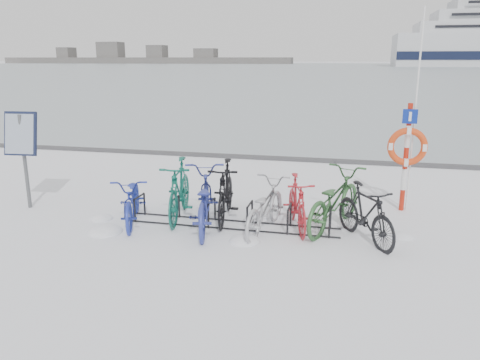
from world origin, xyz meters
The scene contains 16 objects.
ground centered at (0.00, 0.00, 0.00)m, with size 900.00×900.00×0.00m, color white.
ice_sheet centered at (0.00, 155.00, 0.01)m, with size 400.00×298.00×0.02m, color #939EA7.
quay_edge centered at (0.00, 5.90, 0.05)m, with size 400.00×0.25×0.10m, color #3F3F42.
bike_rack centered at (0.00, 0.00, 0.18)m, with size 4.00×0.48×0.46m.
info_board centered at (-4.31, 0.09, 1.43)m, with size 0.68×0.31×1.98m.
lifebuoy_station centered at (3.17, 1.60, 1.32)m, with size 0.76×0.22×3.93m.
shoreline centered at (-122.02, 260.00, 2.79)m, with size 180.00×12.00×9.50m.
bike_0 centered at (-1.83, -0.20, 0.48)m, with size 0.64×1.82×0.96m, color #21319B.
bike_1 centered at (-1.07, 0.24, 0.58)m, with size 0.55×1.94×1.17m, color #105A49.
bike_2 centered at (-0.46, -0.18, 0.55)m, with size 0.73×2.11×1.10m, color navy.
bike_3 centered at (-0.19, 0.38, 0.57)m, with size 0.54×1.91×1.15m, color black.
bike_4 centered at (0.65, -0.10, 0.48)m, with size 0.63×1.82×0.95m, color #9FA1A6.
bike_5 centered at (1.20, 0.17, 0.49)m, with size 0.46×1.65×0.99m, color red.
bike_6 centered at (1.84, 0.35, 0.55)m, with size 0.73×2.09×1.10m, color #2D592E.
bike_7 centered at (2.38, -0.18, 0.50)m, with size 0.47×1.67×1.00m, color black.
snow_drifts centered at (-0.47, -0.30, 0.00)m, with size 5.97×2.09×0.22m.
Camera 1 is at (2.00, -7.90, 2.99)m, focal length 35.00 mm.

